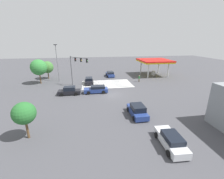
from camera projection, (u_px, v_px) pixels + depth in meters
The scene contains 15 objects.
ground_plane at pixel (112, 95), 30.19m from camera, with size 138.96×138.96×0.00m, color #47474C.
crosswalk_markings at pixel (107, 84), 37.53m from camera, with size 12.30×7.25×0.01m.
traffic_signal_mast at pixel (76, 65), 34.14m from camera, with size 4.10×4.10×6.99m.
car_0 at pixel (171, 140), 15.36m from camera, with size 2.18×4.77×1.48m.
car_1 at pixel (110, 74), 44.94m from camera, with size 2.31×4.65×1.56m.
car_2 at pixel (69, 91), 30.06m from camera, with size 4.40×2.05×1.65m.
car_3 at pixel (137, 111), 21.66m from camera, with size 2.23×4.56×1.69m.
car_4 at pixel (96, 89), 31.04m from camera, with size 4.90×2.17×1.49m.
car_5 at pixel (89, 81), 37.55m from camera, with size 2.18×4.45×1.54m.
gas_station_canopy at pixel (154, 61), 45.33m from camera, with size 8.93×8.93×4.82m.
pedestrian at pixel (139, 78), 39.10m from camera, with size 0.41×0.41×1.76m.
street_light_pole_a at pixel (57, 60), 38.22m from camera, with size 0.80×0.36×9.47m.
tree_corner_a at pixel (24, 113), 15.96m from camera, with size 2.45×2.45×4.29m.
tree_corner_b at pixel (39, 67), 36.57m from camera, with size 3.86×3.86×6.05m.
tree_corner_c at pixel (47, 67), 41.56m from camera, with size 3.29×3.29×4.93m.
Camera 1 is at (4.59, 27.95, 10.51)m, focal length 24.00 mm.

